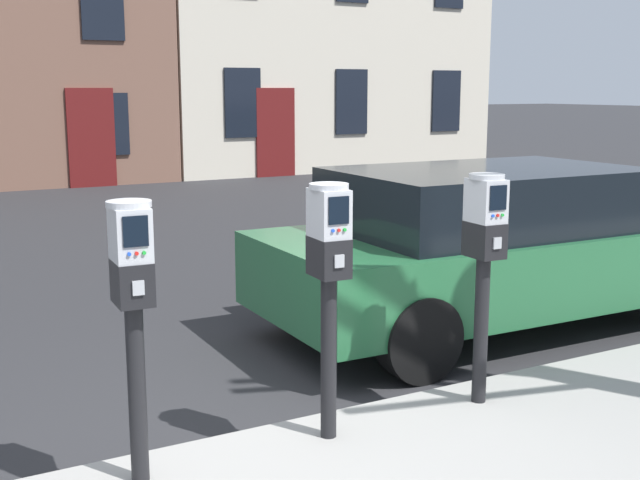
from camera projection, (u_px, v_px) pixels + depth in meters
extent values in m
plane|color=#28282B|center=(275.00, 462.00, 4.62)|extent=(160.00, 160.00, 0.00)
cylinder|color=black|center=(137.00, 394.00, 4.03)|extent=(0.09, 0.09, 0.92)
cube|color=black|center=(132.00, 282.00, 3.93)|extent=(0.18, 0.25, 0.21)
cube|color=#A5A8AD|center=(138.00, 288.00, 3.81)|extent=(0.06, 0.01, 0.07)
cube|color=#B7BABF|center=(130.00, 234.00, 3.88)|extent=(0.18, 0.24, 0.26)
cube|color=black|center=(136.00, 231.00, 3.77)|extent=(0.12, 0.01, 0.15)
cylinder|color=blue|center=(129.00, 254.00, 3.77)|extent=(0.02, 0.01, 0.02)
cylinder|color=red|center=(137.00, 254.00, 3.79)|extent=(0.02, 0.01, 0.02)
cylinder|color=green|center=(144.00, 253.00, 3.80)|extent=(0.02, 0.01, 0.02)
cylinder|color=#B7BABF|center=(129.00, 204.00, 3.85)|extent=(0.23, 0.23, 0.03)
cylinder|color=black|center=(329.00, 358.00, 4.55)|extent=(0.09, 0.09, 0.94)
cube|color=black|center=(329.00, 257.00, 4.44)|extent=(0.18, 0.25, 0.22)
cube|color=#A5A8AD|center=(339.00, 261.00, 4.33)|extent=(0.06, 0.01, 0.07)
cube|color=#B7BABF|center=(329.00, 213.00, 4.40)|extent=(0.18, 0.24, 0.27)
cube|color=black|center=(339.00, 210.00, 4.29)|extent=(0.12, 0.01, 0.15)
cylinder|color=blue|center=(333.00, 231.00, 4.29)|extent=(0.02, 0.01, 0.02)
cylinder|color=red|center=(339.00, 230.00, 4.30)|extent=(0.02, 0.01, 0.02)
cylinder|color=green|center=(345.00, 230.00, 4.32)|extent=(0.02, 0.01, 0.02)
cylinder|color=#B7BABF|center=(329.00, 186.00, 4.37)|extent=(0.23, 0.23, 0.03)
cylinder|color=black|center=(481.00, 330.00, 5.07)|extent=(0.09, 0.09, 0.93)
cube|color=black|center=(484.00, 240.00, 4.96)|extent=(0.18, 0.25, 0.22)
cube|color=#A5A8AD|center=(497.00, 243.00, 4.85)|extent=(0.06, 0.01, 0.07)
cube|color=#B7BABF|center=(486.00, 201.00, 4.92)|extent=(0.18, 0.24, 0.26)
cube|color=black|center=(498.00, 198.00, 4.81)|extent=(0.12, 0.01, 0.15)
cylinder|color=blue|center=(493.00, 216.00, 4.81)|extent=(0.02, 0.01, 0.02)
cylinder|color=red|center=(498.00, 215.00, 4.82)|extent=(0.02, 0.01, 0.02)
cylinder|color=green|center=(503.00, 215.00, 4.84)|extent=(0.02, 0.01, 0.02)
cylinder|color=#B7BABF|center=(487.00, 176.00, 4.89)|extent=(0.23, 0.23, 0.03)
cube|color=#236038|center=(505.00, 261.00, 7.19)|extent=(4.43, 1.87, 0.62)
cube|color=black|center=(488.00, 199.00, 6.98)|extent=(2.58, 1.68, 0.52)
cube|color=white|center=(622.00, 226.00, 8.79)|extent=(0.04, 0.20, 0.14)
cylinder|color=black|center=(561.00, 258.00, 8.63)|extent=(0.64, 0.23, 0.64)
cylinder|color=black|center=(314.00, 289.00, 7.27)|extent=(0.64, 0.23, 0.64)
cylinder|color=black|center=(419.00, 339.00, 5.84)|extent=(0.64, 0.23, 0.64)
cube|color=black|center=(108.00, 124.00, 17.43)|extent=(0.90, 0.06, 1.33)
cube|color=black|center=(102.00, 8.00, 16.98)|extent=(0.90, 0.06, 1.33)
cube|color=#591414|center=(91.00, 138.00, 17.31)|extent=(1.00, 0.07, 2.10)
cube|color=black|center=(243.00, 103.00, 18.85)|extent=(0.90, 0.06, 1.60)
cube|color=black|center=(351.00, 102.00, 20.25)|extent=(0.90, 0.06, 1.60)
cube|color=black|center=(446.00, 101.00, 21.65)|extent=(0.90, 0.06, 1.60)
cube|color=#591414|center=(275.00, 133.00, 19.38)|extent=(1.00, 0.07, 2.10)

